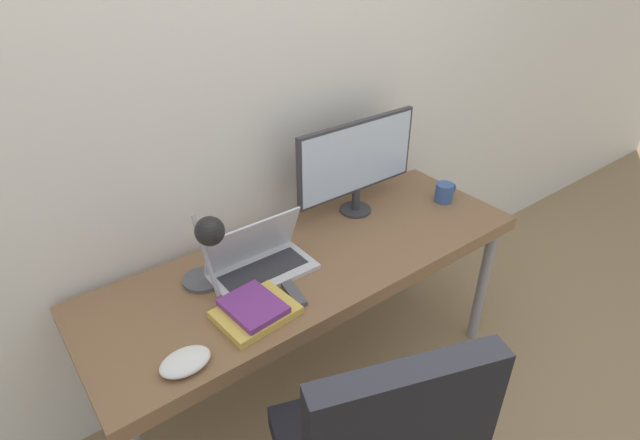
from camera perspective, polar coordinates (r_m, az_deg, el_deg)
The scene contains 11 objects.
ground_plane at distance 2.30m, azimuth 4.36°, elevation -22.67°, with size 12.00×12.00×0.00m, color #937A56.
wall_back at distance 1.98m, azimuth -7.56°, elevation 14.79°, with size 8.00×0.05×2.60m.
desk at distance 1.99m, azimuth -0.74°, elevation -5.68°, with size 1.78×0.62×0.72m.
laptop at distance 1.87m, azimuth -6.87°, elevation -4.73°, with size 0.38×0.21×0.21m.
monitor at distance 2.14m, azimuth 4.25°, elevation 6.81°, with size 0.61×0.14×0.42m.
desk_lamp at distance 1.69m, azimuth -12.72°, elevation -2.92°, with size 0.14×0.25×0.33m.
book_stack at distance 1.69m, azimuth -7.45°, elevation -10.19°, with size 0.27×0.22×0.05m.
tv_remote at distance 1.76m, azimuth -2.98°, elevation -8.47°, with size 0.06×0.14×0.02m.
media_remote at distance 1.69m, azimuth -9.02°, elevation -11.01°, with size 0.07×0.17×0.02m.
mug at distance 2.38m, azimuth 14.05°, elevation 3.08°, with size 0.12×0.08×0.09m.
game_controller at distance 1.57m, azimuth -15.15°, elevation -15.36°, with size 0.15×0.11×0.04m.
Camera 1 is at (-0.94, -0.97, 1.86)m, focal length 28.00 mm.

